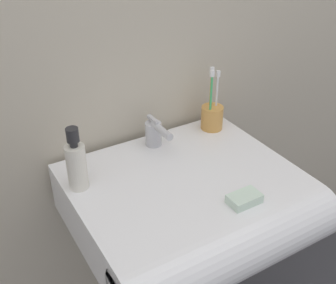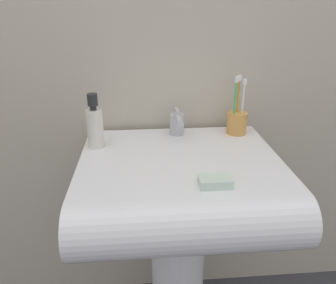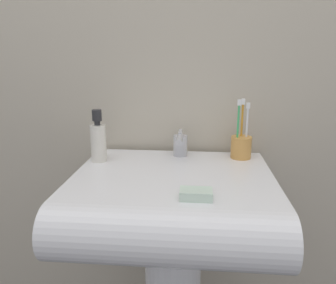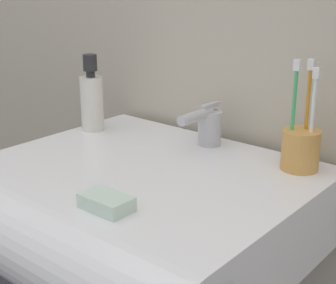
# 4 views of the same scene
# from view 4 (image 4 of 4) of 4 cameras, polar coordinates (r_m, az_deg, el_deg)

# --- Properties ---
(sink_basin) EXTENTS (0.61, 0.55, 0.15)m
(sink_basin) POSITION_cam_4_polar(r_m,az_deg,el_deg) (0.99, -4.28, -7.81)
(sink_basin) COLOR white
(sink_basin) RESTS_ON sink_pedestal
(faucet) EXTENTS (0.05, 0.13, 0.09)m
(faucet) POSITION_cam_4_polar(r_m,az_deg,el_deg) (1.10, 4.35, 1.87)
(faucet) COLOR #B7B7BC
(faucet) RESTS_ON sink_basin
(toothbrush_cup) EXTENTS (0.07, 0.07, 0.21)m
(toothbrush_cup) POSITION_cam_4_polar(r_m,az_deg,el_deg) (1.00, 14.49, -0.53)
(toothbrush_cup) COLOR #D19347
(toothbrush_cup) RESTS_ON sink_basin
(soap_bottle) EXTENTS (0.05, 0.05, 0.18)m
(soap_bottle) POSITION_cam_4_polar(r_m,az_deg,el_deg) (1.21, -8.45, 4.69)
(soap_bottle) COLOR silver
(soap_bottle) RESTS_ON sink_basin
(bar_soap) EXTENTS (0.08, 0.05, 0.02)m
(bar_soap) POSITION_cam_4_polar(r_m,az_deg,el_deg) (0.82, -6.85, -6.65)
(bar_soap) COLOR silver
(bar_soap) RESTS_ON sink_basin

